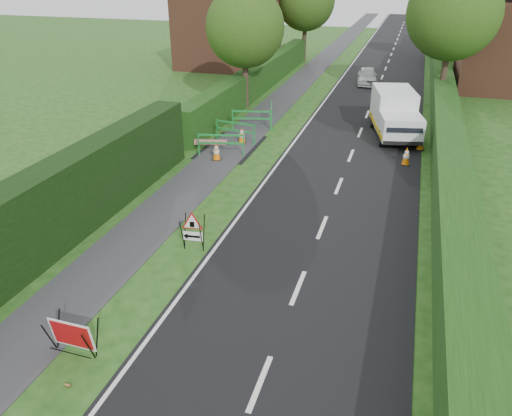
# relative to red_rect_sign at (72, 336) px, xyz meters

# --- Properties ---
(ground) EXTENTS (120.00, 120.00, 0.00)m
(ground) POSITION_rel_red_rect_sign_xyz_m (1.66, 2.87, -0.51)
(ground) COLOR #1B4313
(ground) RESTS_ON ground
(road_surface) EXTENTS (6.00, 90.00, 0.02)m
(road_surface) POSITION_rel_red_rect_sign_xyz_m (4.16, 37.87, -0.50)
(road_surface) COLOR black
(road_surface) RESTS_ON ground
(footpath) EXTENTS (2.00, 90.00, 0.02)m
(footpath) POSITION_rel_red_rect_sign_xyz_m (-1.34, 37.87, -0.50)
(footpath) COLOR #2D2D30
(footpath) RESTS_ON ground
(hedge_west_near) EXTENTS (1.10, 18.00, 2.50)m
(hedge_west_near) POSITION_rel_red_rect_sign_xyz_m (-3.34, 2.87, -0.51)
(hedge_west_near) COLOR black
(hedge_west_near) RESTS_ON ground
(hedge_west_far) EXTENTS (1.00, 24.00, 1.80)m
(hedge_west_far) POSITION_rel_red_rect_sign_xyz_m (-3.34, 24.87, -0.51)
(hedge_west_far) COLOR #14380F
(hedge_west_far) RESTS_ON ground
(hedge_east) EXTENTS (1.20, 50.00, 1.50)m
(hedge_east) POSITION_rel_red_rect_sign_xyz_m (8.16, 18.87, -0.51)
(hedge_east) COLOR #14380F
(hedge_east) RESTS_ON ground
(house_west) EXTENTS (7.50, 7.40, 7.88)m
(house_west) POSITION_rel_red_rect_sign_xyz_m (-8.34, 32.87, 2.39)
(house_west) COLOR brown
(house_west) RESTS_ON ground
(house_east_b) EXTENTS (7.50, 7.40, 7.88)m
(house_east_b) POSITION_rel_red_rect_sign_xyz_m (13.66, 44.87, 2.39)
(house_east_b) COLOR brown
(house_east_b) RESTS_ON ground
(tree_nw) EXTENTS (4.40, 4.40, 6.70)m
(tree_nw) POSITION_rel_red_rect_sign_xyz_m (-2.94, 20.87, 3.97)
(tree_nw) COLOR #2D2116
(tree_nw) RESTS_ON ground
(tree_ne) EXTENTS (5.20, 5.20, 7.79)m
(tree_ne) POSITION_rel_red_rect_sign_xyz_m (8.06, 24.87, 4.67)
(tree_ne) COLOR #2D2116
(tree_ne) RESTS_ON ground
(tree_fw) EXTENTS (4.80, 4.80, 7.24)m
(tree_fw) POSITION_rel_red_rect_sign_xyz_m (-2.94, 36.87, 4.32)
(tree_fw) COLOR #2D2116
(tree_fw) RESTS_ON ground
(tree_fe) EXTENTS (4.20, 4.20, 6.33)m
(tree_fe) POSITION_rel_red_rect_sign_xyz_m (8.06, 40.87, 3.71)
(tree_fe) COLOR #2D2116
(tree_fe) RESTS_ON ground
(red_rect_sign) EXTENTS (1.06, 0.64, 0.88)m
(red_rect_sign) POSITION_rel_red_rect_sign_xyz_m (0.00, 0.00, 0.00)
(red_rect_sign) COLOR black
(red_rect_sign) RESTS_ON ground
(triangle_sign) EXTENTS (0.81, 0.81, 1.08)m
(triangle_sign) POSITION_rel_red_rect_sign_xyz_m (0.70, 4.83, 0.24)
(triangle_sign) COLOR black
(triangle_sign) RESTS_ON ground
(works_van) EXTENTS (2.82, 4.97, 2.14)m
(works_van) POSITION_rel_red_rect_sign_xyz_m (5.74, 17.96, 0.63)
(works_van) COLOR silver
(works_van) RESTS_ON ground
(traffic_cone_0) EXTENTS (0.38, 0.38, 0.79)m
(traffic_cone_0) POSITION_rel_red_rect_sign_xyz_m (6.51, 13.98, -0.12)
(traffic_cone_0) COLOR black
(traffic_cone_0) RESTS_ON ground
(traffic_cone_1) EXTENTS (0.38, 0.38, 0.79)m
(traffic_cone_1) POSITION_rel_red_rect_sign_xyz_m (7.08, 16.14, -0.12)
(traffic_cone_1) COLOR black
(traffic_cone_1) RESTS_ON ground
(traffic_cone_2) EXTENTS (0.38, 0.38, 0.79)m
(traffic_cone_2) POSITION_rel_red_rect_sign_xyz_m (6.88, 18.46, -0.12)
(traffic_cone_2) COLOR black
(traffic_cone_2) RESTS_ON ground
(traffic_cone_3) EXTENTS (0.38, 0.38, 0.79)m
(traffic_cone_3) POSITION_rel_red_rect_sign_xyz_m (-1.38, 12.13, -0.12)
(traffic_cone_3) COLOR black
(traffic_cone_3) RESTS_ON ground
(traffic_cone_4) EXTENTS (0.38, 0.38, 0.79)m
(traffic_cone_4) POSITION_rel_red_rect_sign_xyz_m (-1.04, 14.58, -0.12)
(traffic_cone_4) COLOR black
(traffic_cone_4) RESTS_ON ground
(ped_barrier_0) EXTENTS (2.09, 0.81, 1.00)m
(ped_barrier_0) POSITION_rel_red_rect_sign_xyz_m (-1.41, 12.78, 0.12)
(ped_barrier_0) COLOR #167D2E
(ped_barrier_0) RESTS_ON ground
(ped_barrier_1) EXTENTS (2.09, 0.63, 1.00)m
(ped_barrier_1) POSITION_rel_red_rect_sign_xyz_m (-1.42, 14.71, 0.12)
(ped_barrier_1) COLOR #167D2E
(ped_barrier_1) RESTS_ON ground
(ped_barrier_2) EXTENTS (2.09, 0.80, 1.00)m
(ped_barrier_2) POSITION_rel_red_rect_sign_xyz_m (-1.27, 16.87, 0.12)
(ped_barrier_2) COLOR #167D2E
(ped_barrier_2) RESTS_ON ground
(ped_barrier_3) EXTENTS (0.86, 2.08, 1.00)m
(ped_barrier_3) POSITION_rel_red_rect_sign_xyz_m (-0.56, 18.01, 0.12)
(ped_barrier_3) COLOR #167D2E
(ped_barrier_3) RESTS_ON ground
(redwhite_plank) EXTENTS (1.47, 0.39, 0.25)m
(redwhite_plank) POSITION_rel_red_rect_sign_xyz_m (-2.01, 13.03, -0.51)
(redwhite_plank) COLOR red
(redwhite_plank) RESTS_ON ground
(litter_can) EXTENTS (0.12, 0.07, 0.07)m
(litter_can) POSITION_rel_red_rect_sign_xyz_m (0.43, -0.87, -0.51)
(litter_can) COLOR #BF7F4C
(litter_can) RESTS_ON ground
(hatchback_car) EXTENTS (1.72, 3.47, 1.14)m
(hatchback_car) POSITION_rel_red_rect_sign_xyz_m (3.28, 29.24, 0.06)
(hatchback_car) COLOR silver
(hatchback_car) RESTS_ON ground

